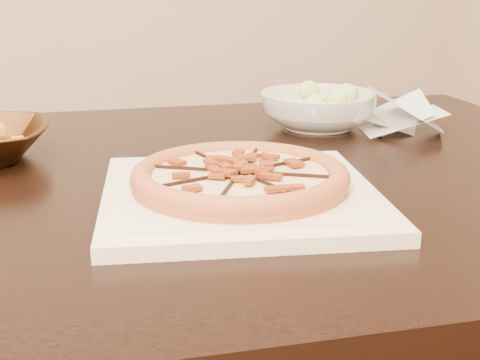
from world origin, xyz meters
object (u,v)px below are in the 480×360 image
at_px(plate, 240,195).
at_px(dining_table, 145,232).
at_px(pizza, 240,177).
at_px(salad_bowl, 318,110).

bearing_deg(plate, dining_table, 120.11).
bearing_deg(pizza, plate, -144.16).
height_order(plate, pizza, pizza).
bearing_deg(salad_bowl, dining_table, -151.82).
distance_m(dining_table, pizza, 0.23).
bearing_deg(plate, salad_bowl, 53.32).
relative_size(dining_table, pizza, 5.90).
distance_m(pizza, salad_bowl, 0.45).
xyz_separation_m(dining_table, plate, (0.10, -0.16, 0.10)).
bearing_deg(dining_table, salad_bowl, 28.18).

